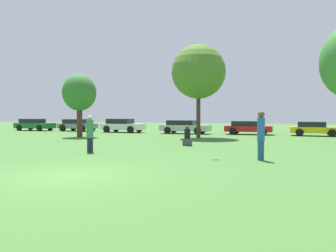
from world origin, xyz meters
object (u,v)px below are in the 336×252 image
at_px(person_thrower, 90,134).
at_px(parked_car_grey, 77,125).
at_px(frisbee, 207,102).
at_px(tree_1, 198,72).
at_px(parked_car_green, 34,124).
at_px(tree_0, 79,93).
at_px(parked_car_white, 122,125).
at_px(bystander_sitting, 187,137).
at_px(parked_car_silver, 184,127).
at_px(parked_car_red, 248,127).
at_px(person_catcher, 261,134).
at_px(parked_car_yellow, 314,128).

distance_m(person_thrower, parked_car_grey, 20.99).
relative_size(frisbee, tree_1, 0.04).
distance_m(parked_car_green, parked_car_grey, 5.17).
xyz_separation_m(tree_0, parked_car_white, (-0.15, 7.22, -2.72)).
relative_size(bystander_sitting, parked_car_silver, 0.25).
xyz_separation_m(parked_car_grey, parked_car_white, (5.76, -0.58, 0.02)).
bearing_deg(parked_car_white, parked_car_red, 4.17).
height_order(person_catcher, frisbee, frisbee).
bearing_deg(parked_car_yellow, tree_0, -154.99).
bearing_deg(bystander_sitting, parked_car_yellow, 58.65).
relative_size(person_catcher, parked_car_red, 0.46).
bearing_deg(tree_0, tree_1, 14.68).
bearing_deg(parked_car_white, parked_car_grey, 175.04).
bearing_deg(parked_car_yellow, parked_car_grey, -179.22).
height_order(person_catcher, parked_car_white, person_catcher).
distance_m(bystander_sitting, tree_1, 7.91).
distance_m(bystander_sitting, tree_0, 11.27).
relative_size(parked_car_green, parked_car_grey, 1.13).
xyz_separation_m(tree_0, parked_car_green, (-11.04, 7.09, -2.74)).
height_order(person_catcher, parked_car_silver, person_catcher).
bearing_deg(parked_car_yellow, person_thrower, -121.32).
bearing_deg(bystander_sitting, parked_car_grey, 143.44).
bearing_deg(frisbee, person_thrower, -176.90).
xyz_separation_m(tree_1, parked_car_white, (-9.12, 4.87, -4.25)).
height_order(frisbee, parked_car_white, frisbee).
distance_m(tree_0, parked_car_yellow, 19.20).
height_order(bystander_sitting, parked_car_grey, parked_car_grey).
xyz_separation_m(person_catcher, frisbee, (-2.16, 0.27, 1.27)).
bearing_deg(tree_0, parked_car_yellow, 24.25).
relative_size(tree_0, tree_1, 0.70).
bearing_deg(parked_car_green, frisbee, -33.06).
height_order(person_catcher, parked_car_yellow, person_catcher).
distance_m(parked_car_white, parked_car_red, 12.14).
xyz_separation_m(person_thrower, parked_car_white, (-7.04, 16.06, -0.16)).
bearing_deg(tree_0, parked_car_white, 91.20).
xyz_separation_m(person_thrower, tree_0, (-6.88, 8.84, 2.56)).
relative_size(bystander_sitting, parked_car_green, 0.26).
height_order(person_catcher, tree_0, tree_0).
bearing_deg(parked_car_green, parked_car_white, 1.44).
relative_size(person_catcher, tree_0, 0.38).
xyz_separation_m(parked_car_grey, parked_car_yellow, (23.23, 0.01, -0.07)).
relative_size(frisbee, parked_car_red, 0.06).
distance_m(frisbee, tree_0, 15.03).
bearing_deg(parked_car_green, tree_0, -31.95).
bearing_deg(tree_0, parked_car_silver, 48.68).
xyz_separation_m(frisbee, parked_car_yellow, (5.01, 16.35, -1.65)).
distance_m(parked_car_grey, parked_car_white, 5.79).
distance_m(frisbee, parked_car_red, 16.57).
bearing_deg(tree_0, bystander_sitting, -21.98).
xyz_separation_m(parked_car_green, parked_car_grey, (5.12, 0.71, -0.00)).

